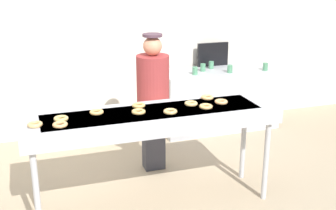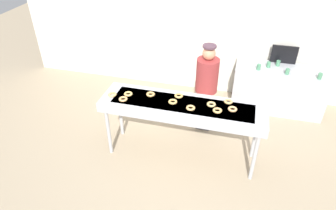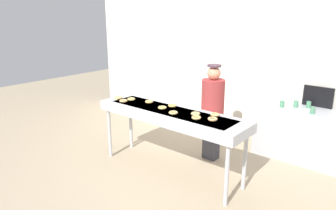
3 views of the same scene
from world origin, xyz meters
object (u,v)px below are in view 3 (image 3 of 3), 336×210
(glazed_donut_6, at_px, (213,119))
(glazed_donut_4, at_px, (215,115))
(glazed_donut_9, at_px, (196,114))
(glazed_donut_3, at_px, (172,105))
(glazed_donut_10, at_px, (173,113))
(glazed_donut_7, at_px, (149,102))
(fryer_conveyor, at_px, (170,115))
(paper_cup_4, at_px, (313,111))
(prep_counter, at_px, (309,135))
(glazed_donut_5, at_px, (162,108))
(paper_cup_2, at_px, (282,104))
(paper_cup_3, at_px, (296,104))
(glazed_donut_0, at_px, (123,101))
(glazed_donut_1, at_px, (131,99))
(menu_display, at_px, (318,97))
(glazed_donut_8, at_px, (196,118))
(worker_baker, at_px, (213,106))
(glazed_donut_2, at_px, (118,98))
(paper_cup_0, at_px, (309,105))

(glazed_donut_6, bearing_deg, glazed_donut_4, 112.43)
(glazed_donut_6, relative_size, glazed_donut_9, 1.00)
(glazed_donut_3, xyz_separation_m, glazed_donut_10, (0.24, -0.27, 0.00))
(glazed_donut_6, distance_m, glazed_donut_7, 1.25)
(fryer_conveyor, bearing_deg, paper_cup_4, 44.97)
(glazed_donut_4, relative_size, prep_counter, 0.08)
(glazed_donut_5, bearing_deg, paper_cup_2, 53.38)
(paper_cup_2, bearing_deg, glazed_donut_9, -112.94)
(paper_cup_2, xyz_separation_m, paper_cup_3, (0.18, 0.15, 0.00))
(glazed_donut_3, distance_m, glazed_donut_5, 0.19)
(glazed_donut_7, bearing_deg, glazed_donut_0, -147.02)
(glazed_donut_7, height_order, prep_counter, glazed_donut_7)
(glazed_donut_10, relative_size, paper_cup_4, 1.24)
(glazed_donut_1, height_order, paper_cup_2, glazed_donut_1)
(paper_cup_4, bearing_deg, menu_display, 97.38)
(glazed_donut_7, bearing_deg, glazed_donut_4, 5.00)
(prep_counter, bearing_deg, glazed_donut_8, -118.41)
(fryer_conveyor, xyz_separation_m, paper_cup_2, (1.08, 1.63, 0.01))
(glazed_donut_3, bearing_deg, worker_baker, 62.35)
(paper_cup_3, bearing_deg, fryer_conveyor, -125.32)
(glazed_donut_8, bearing_deg, glazed_donut_2, 179.54)
(glazed_donut_0, bearing_deg, glazed_donut_6, 5.43)
(glazed_donut_2, xyz_separation_m, glazed_donut_5, (0.94, 0.04, 0.00))
(glazed_donut_8, height_order, glazed_donut_9, same)
(glazed_donut_5, bearing_deg, glazed_donut_0, -170.85)
(glazed_donut_5, xyz_separation_m, prep_counter, (1.66, 1.79, -0.58))
(glazed_donut_5, relative_size, prep_counter, 0.08)
(glazed_donut_0, xyz_separation_m, glazed_donut_10, (1.02, 0.03, 0.00))
(glazed_donut_5, relative_size, paper_cup_2, 1.24)
(worker_baker, relative_size, prep_counter, 0.95)
(glazed_donut_6, bearing_deg, prep_counter, 65.65)
(glazed_donut_4, distance_m, menu_display, 2.03)
(glazed_donut_0, xyz_separation_m, glazed_donut_8, (1.39, 0.06, 0.00))
(prep_counter, height_order, paper_cup_0, paper_cup_0)
(glazed_donut_9, distance_m, glazed_donut_10, 0.32)
(glazed_donut_8, distance_m, glazed_donut_10, 0.38)
(glazed_donut_3, xyz_separation_m, paper_cup_4, (1.67, 1.41, -0.09))
(worker_baker, relative_size, menu_display, 3.39)
(glazed_donut_3, xyz_separation_m, menu_display, (1.61, 1.87, 0.03))
(glazed_donut_5, xyz_separation_m, glazed_donut_10, (0.28, -0.09, 0.00))
(glazed_donut_2, xyz_separation_m, prep_counter, (2.60, 1.83, -0.58))
(glazed_donut_2, height_order, glazed_donut_9, same)
(prep_counter, bearing_deg, paper_cup_3, -179.70)
(worker_baker, bearing_deg, paper_cup_0, -149.25)
(glazed_donut_5, distance_m, worker_baker, 0.91)
(glazed_donut_3, relative_size, glazed_donut_6, 1.00)
(glazed_donut_4, bearing_deg, paper_cup_0, 65.07)
(paper_cup_3, bearing_deg, paper_cup_4, -31.51)
(glazed_donut_6, bearing_deg, glazed_donut_3, 169.73)
(glazed_donut_5, height_order, glazed_donut_10, same)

